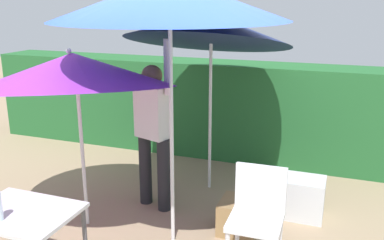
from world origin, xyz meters
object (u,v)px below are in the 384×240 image
(cooler_box, at_px, (300,197))
(person_vendor, at_px, (153,127))
(folding_table, at_px, (23,221))
(umbrella_yellow, at_px, (73,71))
(umbrella_rainbow, at_px, (208,29))
(chair_plastic, at_px, (257,212))
(crate_cardboard, at_px, (239,216))

(cooler_box, bearing_deg, person_vendor, -168.01)
(folding_table, bearing_deg, umbrella_yellow, 101.21)
(umbrella_rainbow, bearing_deg, chair_plastic, -56.99)
(umbrella_rainbow, height_order, umbrella_yellow, umbrella_rainbow)
(umbrella_rainbow, relative_size, umbrella_yellow, 1.15)
(person_vendor, xyz_separation_m, folding_table, (-0.31, -1.68, -0.30))
(person_vendor, bearing_deg, umbrella_rainbow, 60.09)
(chair_plastic, bearing_deg, folding_table, -148.83)
(umbrella_yellow, bearing_deg, chair_plastic, -2.93)
(umbrella_rainbow, bearing_deg, umbrella_yellow, -125.11)
(umbrella_yellow, distance_m, crate_cardboard, 2.14)
(chair_plastic, distance_m, folding_table, 1.87)
(umbrella_rainbow, bearing_deg, crate_cardboard, -54.63)
(person_vendor, height_order, folding_table, person_vendor)
(umbrella_yellow, bearing_deg, person_vendor, 49.84)
(umbrella_yellow, bearing_deg, cooler_box, 24.54)
(cooler_box, height_order, folding_table, folding_table)
(umbrella_yellow, distance_m, chair_plastic, 2.12)
(crate_cardboard, bearing_deg, folding_table, -132.31)
(chair_plastic, bearing_deg, umbrella_rainbow, 123.01)
(umbrella_yellow, height_order, cooler_box, umbrella_yellow)
(crate_cardboard, distance_m, folding_table, 2.03)
(umbrella_rainbow, relative_size, folding_table, 2.87)
(chair_plastic, height_order, crate_cardboard, chair_plastic)
(person_vendor, bearing_deg, cooler_box, 11.99)
(umbrella_yellow, xyz_separation_m, chair_plastic, (1.81, -0.09, -1.09))
(crate_cardboard, bearing_deg, chair_plastic, -61.58)
(umbrella_rainbow, xyz_separation_m, person_vendor, (-0.39, -0.68, -1.00))
(folding_table, bearing_deg, crate_cardboard, 47.69)
(person_vendor, bearing_deg, folding_table, -100.45)
(chair_plastic, height_order, cooler_box, chair_plastic)
(umbrella_yellow, relative_size, chair_plastic, 2.24)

